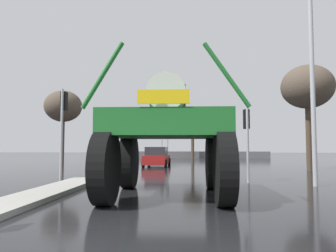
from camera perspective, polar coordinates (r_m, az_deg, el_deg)
ground_plane at (r=23.09m, az=0.12°, el=-7.56°), size 120.00×120.00×0.00m
median_island at (r=10.53m, az=-22.37°, el=-11.46°), size 1.31×9.76×0.15m
oversize_sprayer at (r=10.07m, az=-0.00°, el=-1.56°), size 4.46×5.52×4.33m
sedan_ahead at (r=25.04m, az=-2.02°, el=-5.63°), size 2.01×4.16×1.52m
traffic_signal_near_left at (r=15.03m, az=-18.32°, el=2.05°), size 0.24×0.54×4.12m
traffic_signal_near_right at (r=14.15m, az=13.97°, el=-0.27°), size 0.24×0.54×3.26m
traffic_signal_far_left at (r=33.17m, az=-1.10°, el=-2.14°), size 0.24×0.55×3.38m
traffic_signal_far_right at (r=33.13m, az=-0.05°, el=-1.97°), size 0.24×0.55×3.51m
streetlight_near_right at (r=14.16m, az=24.86°, el=10.97°), size 1.73×0.24×9.22m
bare_tree_left at (r=27.99m, az=-18.34°, el=3.31°), size 3.08×3.08×6.24m
bare_tree_right at (r=22.92m, az=23.79°, el=6.34°), size 3.37×3.37×6.91m
bare_tree_far_center at (r=41.77m, az=4.42°, el=1.51°), size 2.77×2.77×6.65m
roadside_barrier at (r=42.56m, az=1.68°, el=-5.20°), size 24.48×0.24×0.90m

